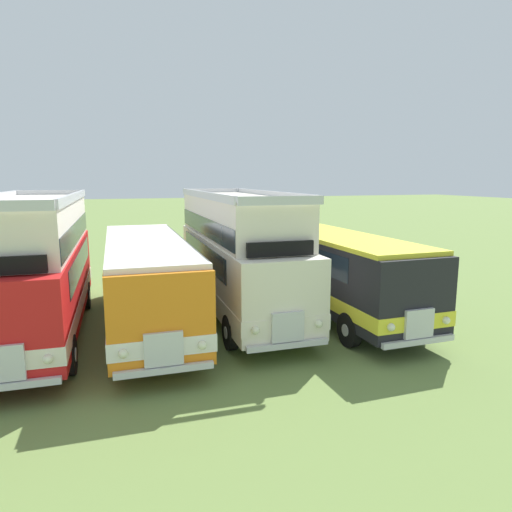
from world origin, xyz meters
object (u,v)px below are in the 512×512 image
at_px(bus_sixth_in_row, 147,276).
at_px(bus_eighth_in_row, 324,264).
at_px(bus_seventh_in_row, 237,251).
at_px(bus_fifth_in_row, 37,264).

distance_m(bus_sixth_in_row, bus_eighth_in_row, 6.63).
xyz_separation_m(bus_sixth_in_row, bus_eighth_in_row, (6.63, 0.14, 0.00)).
bearing_deg(bus_seventh_in_row, bus_fifth_in_row, -175.85).
bearing_deg(bus_fifth_in_row, bus_sixth_in_row, -1.24).
xyz_separation_m(bus_sixth_in_row, bus_seventh_in_row, (3.32, 0.55, 0.60)).
bearing_deg(bus_sixth_in_row, bus_fifth_in_row, 178.76).
xyz_separation_m(bus_seventh_in_row, bus_eighth_in_row, (3.31, -0.42, -0.60)).
bearing_deg(bus_seventh_in_row, bus_sixth_in_row, -170.53).
height_order(bus_fifth_in_row, bus_sixth_in_row, bus_fifth_in_row).
relative_size(bus_seventh_in_row, bus_eighth_in_row, 0.91).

